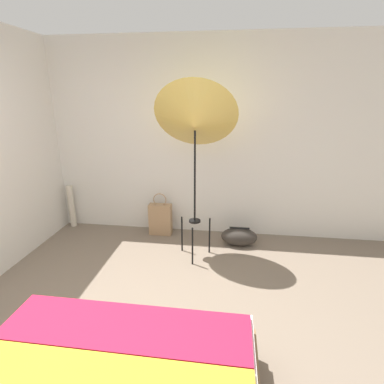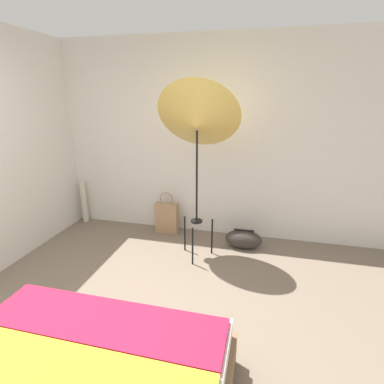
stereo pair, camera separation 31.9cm
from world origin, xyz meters
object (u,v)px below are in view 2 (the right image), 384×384
at_px(photo_umbrella, 197,122).
at_px(tote_bag, 167,218).
at_px(paper_roll, 84,202).
at_px(duffel_bag, 243,239).

bearing_deg(photo_umbrella, tote_bag, 135.99).
distance_m(photo_umbrella, paper_roll, 2.39).
height_order(photo_umbrella, paper_roll, photo_umbrella).
height_order(tote_bag, paper_roll, paper_roll).
height_order(duffel_bag, paper_roll, paper_roll).
xyz_separation_m(tote_bag, duffel_bag, (1.09, -0.19, -0.11)).
bearing_deg(photo_umbrella, paper_roll, 161.97).
bearing_deg(duffel_bag, tote_bag, 170.12).
distance_m(duffel_bag, paper_roll, 2.47).
bearing_deg(paper_roll, photo_umbrella, -18.03).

